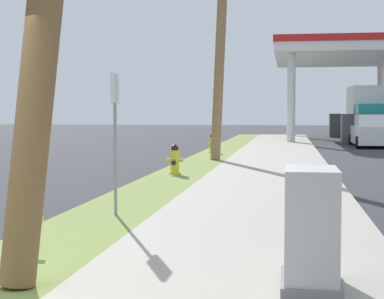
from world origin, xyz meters
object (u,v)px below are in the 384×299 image
object	(u,v)px
fire_hydrant_third	(213,144)
car_white_by_near_pump	(373,132)
truck_black_at_forecourt	(376,124)
fire_hydrant_second	(175,161)
utility_cabinet	(311,232)
truck_teal_on_apron	(369,116)
fire_hydrant_nearest	(25,220)
street_sign_post	(115,114)

from	to	relation	value
fire_hydrant_third	car_white_by_near_pump	distance (m)	10.23
truck_black_at_forecourt	car_white_by_near_pump	bearing A→B (deg)	-98.45
fire_hydrant_second	utility_cabinet	size ratio (longest dim) A/B	0.71
fire_hydrant_third	truck_teal_on_apron	distance (m)	13.79
fire_hydrant_second	truck_teal_on_apron	distance (m)	21.27
fire_hydrant_nearest	fire_hydrant_second	world-z (taller)	same
truck_teal_on_apron	street_sign_post	bearing A→B (deg)	-104.81
truck_black_at_forecourt	truck_teal_on_apron	distance (m)	6.58
utility_cabinet	truck_black_at_forecourt	distance (m)	36.61
fire_hydrant_nearest	car_white_by_near_pump	bearing A→B (deg)	74.11
fire_hydrant_nearest	utility_cabinet	size ratio (longest dim) A/B	0.71
fire_hydrant_second	fire_hydrant_third	size ratio (longest dim) A/B	1.00
car_white_by_near_pump	truck_teal_on_apron	world-z (taller)	truck_teal_on_apron
utility_cabinet	fire_hydrant_nearest	bearing A→B (deg)	161.52
fire_hydrant_nearest	fire_hydrant_third	world-z (taller)	same
car_white_by_near_pump	fire_hydrant_nearest	bearing A→B (deg)	-105.89
fire_hydrant_third	car_white_by_near_pump	size ratio (longest dim) A/B	0.17
car_white_by_near_pump	truck_black_at_forecourt	size ratio (longest dim) A/B	0.82
fire_hydrant_second	truck_teal_on_apron	size ratio (longest dim) A/B	0.12
fire_hydrant_nearest	truck_black_at_forecourt	xyz separation A→B (m)	(8.56, 35.15, 0.47)
fire_hydrant_second	fire_hydrant_third	bearing A→B (deg)	90.36
fire_hydrant_second	truck_black_at_forecourt	bearing A→B (deg)	72.29
fire_hydrant_second	truck_teal_on_apron	xyz separation A→B (m)	(7.18, 19.99, 1.04)
street_sign_post	car_white_by_near_pump	world-z (taller)	street_sign_post
fire_hydrant_second	truck_teal_on_apron	bearing A→B (deg)	70.24
fire_hydrant_third	truck_teal_on_apron	size ratio (longest dim) A/B	0.12
fire_hydrant_nearest	truck_teal_on_apron	size ratio (longest dim) A/B	0.12
fire_hydrant_second	car_white_by_near_pump	distance (m)	17.26
fire_hydrant_third	street_sign_post	distance (m)	14.62
utility_cabinet	truck_teal_on_apron	bearing A→B (deg)	82.02
fire_hydrant_nearest	fire_hydrant_second	distance (m)	8.72
fire_hydrant_third	truck_black_at_forecourt	size ratio (longest dim) A/B	0.13
truck_black_at_forecourt	truck_teal_on_apron	bearing A→B (deg)	-101.07
fire_hydrant_third	truck_black_at_forecourt	bearing A→B (deg)	64.89
street_sign_post	truck_teal_on_apron	world-z (taller)	truck_teal_on_apron
street_sign_post	fire_hydrant_second	bearing A→B (deg)	92.19
street_sign_post	truck_black_at_forecourt	world-z (taller)	street_sign_post
fire_hydrant_third	street_sign_post	size ratio (longest dim) A/B	0.35
fire_hydrant_third	utility_cabinet	distance (m)	18.33
fire_hydrant_third	car_white_by_near_pump	bearing A→B (deg)	47.42
fire_hydrant_second	fire_hydrant_nearest	bearing A→B (deg)	-90.80
fire_hydrant_third	truck_black_at_forecourt	xyz separation A→B (m)	(8.49, 18.12, 0.47)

